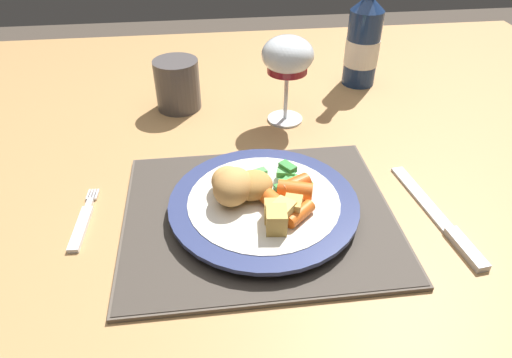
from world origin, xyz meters
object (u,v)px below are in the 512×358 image
table_knife (442,222)px  drinking_cup (177,83)px  bottle (363,41)px  wine_glass (288,59)px  dinner_plate (266,205)px  dining_table (247,168)px  fork (83,223)px

table_knife → drinking_cup: 0.50m
bottle → drinking_cup: 0.37m
wine_glass → drinking_cup: wine_glass is taller
dinner_plate → drinking_cup: 0.34m
dining_table → table_knife: bearing=-48.8°
table_knife → wine_glass: (-0.16, 0.29, 0.11)m
wine_glass → bottle: 0.22m
drinking_cup → dinner_plate: bearing=-70.0°
fork → bottle: bearing=37.9°
dinner_plate → fork: bearing=177.7°
dining_table → dinner_plate: dinner_plate is taller
table_knife → bottle: bearing=87.6°
dinner_plate → drinking_cup: size_ratio=2.73×
fork → table_knife: 0.47m
fork → dinner_plate: bearing=-2.3°
dinner_plate → wine_glass: 0.28m
dinner_plate → fork: size_ratio=2.02×
table_knife → drinking_cup: (-0.34, 0.37, 0.04)m
dinner_plate → drinking_cup: drinking_cup is taller
fork → bottle: (0.48, 0.37, 0.09)m
dinner_plate → table_knife: 0.23m
fork → drinking_cup: 0.34m
table_knife → dinner_plate: bearing=168.9°
dinner_plate → table_knife: size_ratio=1.17×
table_knife → drinking_cup: drinking_cup is taller
drinking_cup → table_knife: bearing=-46.9°
fork → drinking_cup: size_ratio=1.35×
dining_table → drinking_cup: drinking_cup is taller
dining_table → fork: bearing=-138.6°
fork → wine_glass: wine_glass is taller
wine_glass → bottle: size_ratio=0.58×
drinking_cup → fork: bearing=-111.2°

